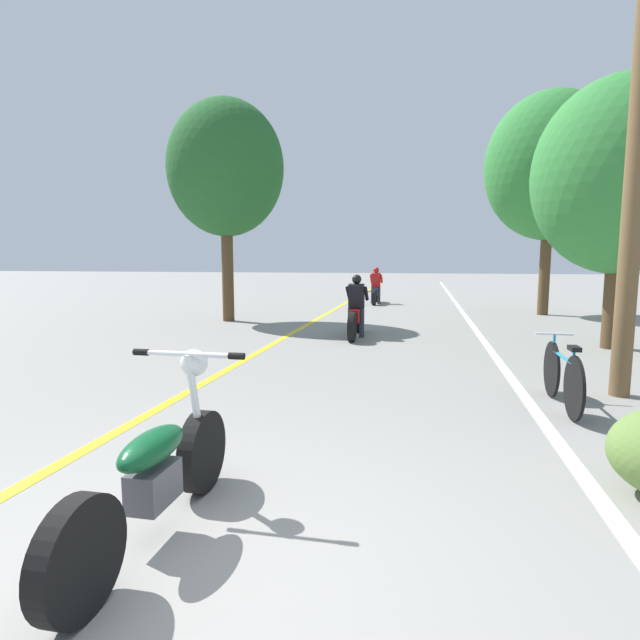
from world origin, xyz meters
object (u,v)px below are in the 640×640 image
(motorcycle_foreground, at_px, (157,472))
(roadside_tree_right_near, at_px, (621,176))
(bicycle_parked, at_px, (562,376))
(roadside_tree_right_far, at_px, (550,167))
(roadside_tree_left, at_px, (225,169))
(motorcycle_rider_far, at_px, (376,290))
(motorcycle_rider_lead, at_px, (356,314))

(motorcycle_foreground, bearing_deg, roadside_tree_right_near, 56.62)
(roadside_tree_right_near, relative_size, motorcycle_foreground, 2.59)
(roadside_tree_right_near, bearing_deg, bicycle_parked, -114.14)
(roadside_tree_right_far, xyz_separation_m, roadside_tree_left, (-9.02, -3.44, -0.33))
(motorcycle_foreground, height_order, motorcycle_rider_far, motorcycle_rider_far)
(motorcycle_rider_far, bearing_deg, roadside_tree_right_far, -27.91)
(motorcycle_rider_far, relative_size, bicycle_parked, 1.21)
(roadside_tree_right_near, xyz_separation_m, roadside_tree_right_far, (0.09, 6.03, 1.23))
(roadside_tree_left, distance_m, motorcycle_rider_far, 8.12)
(roadside_tree_right_far, relative_size, motorcycle_foreground, 3.40)
(roadside_tree_right_near, height_order, motorcycle_rider_lead, roadside_tree_right_near)
(roadside_tree_right_far, height_order, roadside_tree_left, roadside_tree_right_far)
(roadside_tree_right_near, distance_m, roadside_tree_right_far, 6.15)
(roadside_tree_right_far, distance_m, motorcycle_rider_lead, 8.58)
(roadside_tree_right_far, relative_size, motorcycle_rider_far, 3.32)
(motorcycle_foreground, distance_m, bicycle_parked, 4.71)
(roadside_tree_right_far, bearing_deg, motorcycle_rider_lead, -132.27)
(motorcycle_rider_lead, height_order, bicycle_parked, motorcycle_rider_lead)
(roadside_tree_left, relative_size, motorcycle_foreground, 3.05)
(roadside_tree_left, xyz_separation_m, motorcycle_rider_lead, (3.90, -2.19, -3.64))
(motorcycle_foreground, height_order, motorcycle_rider_lead, motorcycle_rider_lead)
(roadside_tree_right_near, height_order, roadside_tree_left, roadside_tree_left)
(roadside_tree_right_near, bearing_deg, motorcycle_rider_lead, 175.42)
(motorcycle_foreground, xyz_separation_m, bicycle_parked, (3.20, 3.45, -0.04))
(roadside_tree_right_far, height_order, motorcycle_rider_far, roadside_tree_right_far)
(motorcycle_rider_far, distance_m, bicycle_parked, 13.76)
(roadside_tree_left, xyz_separation_m, motorcycle_rider_far, (3.54, 6.34, -3.63))
(roadside_tree_right_near, relative_size, motorcycle_rider_far, 2.52)
(motorcycle_rider_lead, bearing_deg, motorcycle_foreground, -91.04)
(motorcycle_foreground, distance_m, motorcycle_rider_lead, 8.26)
(motorcycle_rider_lead, distance_m, bicycle_parked, 5.69)
(roadside_tree_right_near, bearing_deg, motorcycle_rider_far, 121.11)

